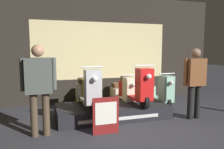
{
  "coord_description": "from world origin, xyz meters",
  "views": [
    {
      "loc": [
        -1.73,
        -3.42,
        1.6
      ],
      "look_at": [
        -0.08,
        1.76,
        0.96
      ],
      "focal_mm": 35.0,
      "sensor_mm": 36.0,
      "label": 1
    }
  ],
  "objects": [
    {
      "name": "scooter_backrow_2",
      "position": [
        1.4,
        2.1,
        0.38
      ],
      "size": [
        0.45,
        1.51,
        0.97
      ],
      "color": "black",
      "rests_on": "ground_plane"
    },
    {
      "name": "person_right_browsing",
      "position": [
        1.55,
        0.68,
        0.95
      ],
      "size": [
        0.6,
        0.24,
        1.61
      ],
      "color": "black",
      "rests_on": "ground_plane"
    },
    {
      "name": "scooter_display_left",
      "position": [
        -0.78,
        1.34,
        0.67
      ],
      "size": [
        0.45,
        1.51,
        0.97
      ],
      "color": "black",
      "rests_on": "display_platform"
    },
    {
      "name": "shop_wall_back",
      "position": [
        0.0,
        3.06,
        1.6
      ],
      "size": [
        7.46,
        0.09,
        3.2
      ],
      "color": "#28231E",
      "rests_on": "ground_plane"
    },
    {
      "name": "ground_plane",
      "position": [
        0.0,
        0.0,
        0.0
      ],
      "size": [
        30.0,
        30.0,
        0.0
      ],
      "primitive_type": "plane",
      "color": "#2D2D33"
    },
    {
      "name": "price_sign_board",
      "position": [
        -0.64,
        0.4,
        0.35
      ],
      "size": [
        0.5,
        0.04,
        0.7
      ],
      "color": "maroon",
      "rests_on": "ground_plane"
    },
    {
      "name": "display_platform",
      "position": [
        -0.2,
        1.38,
        0.15
      ],
      "size": [
        2.57,
        1.18,
        0.29
      ],
      "color": "black",
      "rests_on": "ground_plane"
    },
    {
      "name": "person_left_browsing",
      "position": [
        -1.81,
        0.68,
        1.0
      ],
      "size": [
        0.63,
        0.26,
        1.68
      ],
      "color": "#473828",
      "rests_on": "ground_plane"
    },
    {
      "name": "scooter_backrow_1",
      "position": [
        0.36,
        2.1,
        0.38
      ],
      "size": [
        0.45,
        1.51,
        0.97
      ],
      "color": "black",
      "rests_on": "ground_plane"
    },
    {
      "name": "scooter_display_right",
      "position": [
        0.37,
        1.34,
        0.67
      ],
      "size": [
        0.45,
        1.51,
        0.97
      ],
      "color": "black",
      "rests_on": "display_platform"
    },
    {
      "name": "scooter_backrow_0",
      "position": [
        -0.69,
        2.1,
        0.38
      ],
      "size": [
        0.45,
        1.51,
        0.97
      ],
      "color": "black",
      "rests_on": "ground_plane"
    }
  ]
}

